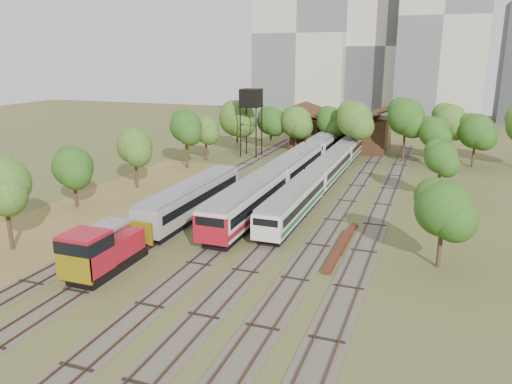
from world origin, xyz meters
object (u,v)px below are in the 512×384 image
at_px(railcar_green_set, 330,167).
at_px(shunter_locomotive, 100,251).
at_px(railcar_red_set, 275,183).
at_px(water_tower, 251,100).

height_order(railcar_green_set, shunter_locomotive, shunter_locomotive).
xyz_separation_m(railcar_red_set, railcar_green_set, (4.00, 11.27, -0.29)).
height_order(shunter_locomotive, water_tower, water_tower).
relative_size(shunter_locomotive, water_tower, 0.74).
bearing_deg(railcar_green_set, railcar_red_set, -109.55).
bearing_deg(railcar_green_set, shunter_locomotive, -105.93).
distance_m(railcar_red_set, shunter_locomotive, 24.52).
height_order(railcar_green_set, water_tower, water_tower).
relative_size(railcar_red_set, shunter_locomotive, 4.27).
xyz_separation_m(railcar_green_set, shunter_locomotive, (-10.00, -35.04, 0.15)).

